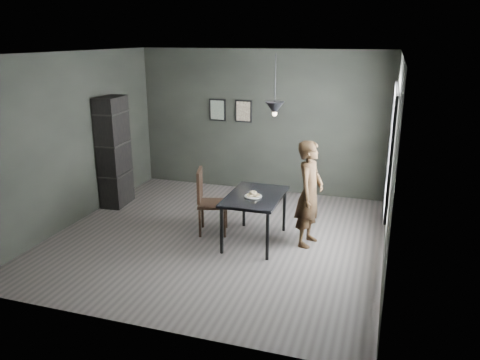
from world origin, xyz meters
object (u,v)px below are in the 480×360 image
(cafe_table, at_px, (255,200))
(woman, at_px, (309,194))
(white_plate, at_px, (253,197))
(wood_chair, at_px, (207,197))
(shelf_unit, at_px, (114,152))
(pendant_lamp, at_px, (275,108))

(cafe_table, distance_m, woman, 0.82)
(white_plate, height_order, wood_chair, wood_chair)
(cafe_table, xyz_separation_m, wood_chair, (-0.82, 0.11, -0.08))
(white_plate, height_order, shelf_unit, shelf_unit)
(cafe_table, xyz_separation_m, shelf_unit, (-2.92, 0.84, 0.33))
(cafe_table, distance_m, shelf_unit, 3.06)
(white_plate, distance_m, pendant_lamp, 1.33)
(cafe_table, height_order, white_plate, white_plate)
(wood_chair, distance_m, shelf_unit, 2.26)
(cafe_table, height_order, wood_chair, wood_chair)
(wood_chair, bearing_deg, woman, -13.73)
(woman, relative_size, shelf_unit, 0.80)
(white_plate, relative_size, wood_chair, 0.22)
(pendant_lamp, bearing_deg, woman, 8.04)
(wood_chair, bearing_deg, cafe_table, -23.78)
(cafe_table, bearing_deg, woman, 12.60)
(shelf_unit, relative_size, pendant_lamp, 2.32)
(white_plate, xyz_separation_m, woman, (0.79, 0.27, 0.04))
(cafe_table, distance_m, white_plate, 0.13)
(woman, xyz_separation_m, wood_chair, (-1.60, -0.07, -0.20))
(woman, bearing_deg, cafe_table, 112.36)
(wood_chair, distance_m, pendant_lamp, 1.80)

